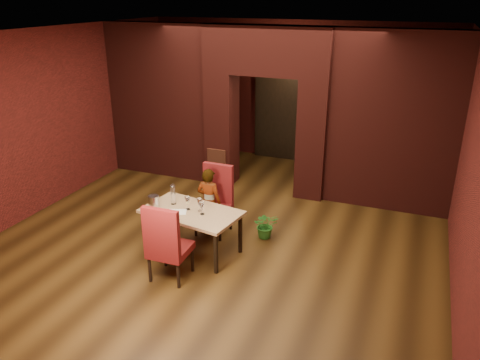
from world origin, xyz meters
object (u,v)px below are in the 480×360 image
(wine_glass_c, at_px, (202,208))
(potted_plant, at_px, (266,225))
(wine_bucket, at_px, (154,202))
(water_bottle, at_px, (173,194))
(chair_near, at_px, (170,240))
(person_seated, at_px, (209,202))
(wine_glass_a, at_px, (188,203))
(chair_far, at_px, (213,201))
(dining_table, at_px, (192,231))
(wine_glass_b, at_px, (200,205))

(wine_glass_c, bearing_deg, potted_plant, 50.76)
(wine_bucket, bearing_deg, potted_plant, 32.57)
(wine_glass_c, bearing_deg, water_bottle, 164.20)
(chair_near, bearing_deg, potted_plant, -120.83)
(water_bottle, bearing_deg, person_seated, 51.98)
(wine_glass_a, relative_size, wine_glass_c, 1.09)
(person_seated, bearing_deg, water_bottle, 54.00)
(chair_near, relative_size, person_seated, 1.00)
(wine_bucket, xyz_separation_m, water_bottle, (0.20, 0.24, 0.06))
(chair_far, distance_m, person_seated, 0.07)
(dining_table, bearing_deg, wine_glass_b, 26.15)
(person_seated, xyz_separation_m, wine_glass_a, (-0.08, -0.58, 0.21))
(wine_glass_a, distance_m, wine_glass_b, 0.19)
(water_bottle, xyz_separation_m, potted_plant, (1.29, 0.71, -0.63))
(chair_far, xyz_separation_m, potted_plant, (0.87, 0.16, -0.35))
(wine_glass_b, distance_m, wine_bucket, 0.71)
(chair_near, distance_m, wine_glass_a, 0.81)
(wine_glass_a, height_order, water_bottle, water_bottle)
(wine_glass_a, relative_size, water_bottle, 0.64)
(chair_far, xyz_separation_m, wine_glass_b, (0.07, -0.62, 0.22))
(wine_glass_a, bearing_deg, chair_far, 79.38)
(wine_glass_c, distance_m, wine_bucket, 0.78)
(water_bottle, bearing_deg, dining_table, -17.26)
(wine_glass_a, xyz_separation_m, wine_bucket, (-0.50, -0.15, -0.00))
(water_bottle, bearing_deg, potted_plant, 28.79)
(chair_far, height_order, wine_bucket, chair_far)
(chair_near, bearing_deg, wine_glass_c, -104.56)
(water_bottle, bearing_deg, chair_far, 52.42)
(chair_near, distance_m, person_seated, 1.35)
(dining_table, bearing_deg, chair_far, 94.62)
(dining_table, height_order, potted_plant, dining_table)
(chair_far, relative_size, wine_bucket, 5.65)
(water_bottle, relative_size, potted_plant, 0.73)
(wine_glass_b, relative_size, wine_bucket, 1.00)
(wine_glass_a, distance_m, water_bottle, 0.32)
(wine_glass_c, bearing_deg, dining_table, 166.87)
(wine_bucket, distance_m, water_bottle, 0.32)
(chair_far, distance_m, wine_glass_a, 0.69)
(wine_glass_a, xyz_separation_m, water_bottle, (-0.30, 0.10, 0.06))
(wine_glass_a, bearing_deg, person_seated, 82.22)
(chair_near, bearing_deg, person_seated, -90.26)
(chair_far, relative_size, wine_glass_c, 5.98)
(wine_glass_b, bearing_deg, dining_table, -162.93)
(wine_glass_c, distance_m, potted_plant, 1.25)
(chair_near, bearing_deg, wine_glass_b, -97.38)
(wine_bucket, height_order, potted_plant, wine_bucket)
(person_seated, xyz_separation_m, potted_plant, (0.91, 0.22, -0.35))
(water_bottle, bearing_deg, wine_glass_b, -8.78)
(person_seated, distance_m, potted_plant, 1.00)
(chair_near, bearing_deg, wine_glass_a, -83.16)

